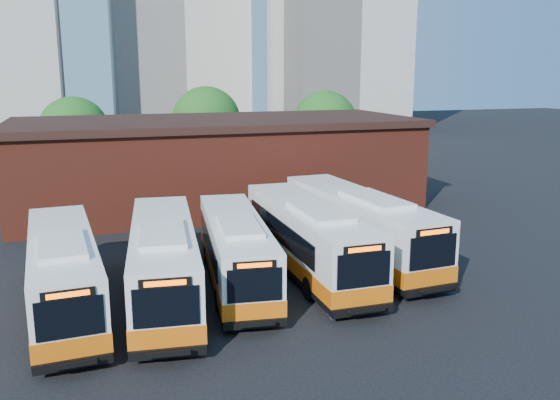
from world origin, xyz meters
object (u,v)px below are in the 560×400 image
object	(u,v)px
bus_west	(164,264)
bus_mideast	(308,241)
bus_farwest	(64,275)
bus_midwest	(236,252)
transit_worker	(330,295)
bus_east	(358,228)

from	to	relation	value
bus_west	bus_mideast	distance (m)	7.31
bus_farwest	bus_midwest	world-z (taller)	bus_farwest
bus_west	transit_worker	world-z (taller)	bus_west
bus_farwest	bus_west	distance (m)	4.08
bus_east	bus_farwest	bearing A→B (deg)	-173.73
bus_midwest	transit_worker	size ratio (longest dim) A/B	6.16
transit_worker	bus_farwest	bearing A→B (deg)	69.06
bus_farwest	bus_east	xyz separation A→B (m)	(14.57, 2.66, 0.14)
bus_mideast	bus_east	size ratio (longest dim) A/B	0.96
bus_mideast	bus_farwest	bearing A→B (deg)	-172.85
bus_west	bus_mideast	world-z (taller)	bus_mideast
bus_farwest	transit_worker	world-z (taller)	bus_farwest
bus_mideast	bus_west	bearing A→B (deg)	-168.83
bus_farwest	bus_west	world-z (taller)	bus_west
bus_midwest	bus_west	bearing A→B (deg)	-156.99
transit_worker	bus_east	bearing A→B (deg)	-31.93
bus_midwest	bus_east	distance (m)	7.24
bus_mideast	transit_worker	distance (m)	5.69
bus_midwest	transit_worker	distance (m)	5.79
bus_west	bus_midwest	bearing A→B (deg)	22.49
bus_midwest	bus_east	size ratio (longest dim) A/B	0.89
transit_worker	bus_west	bearing A→B (deg)	56.98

